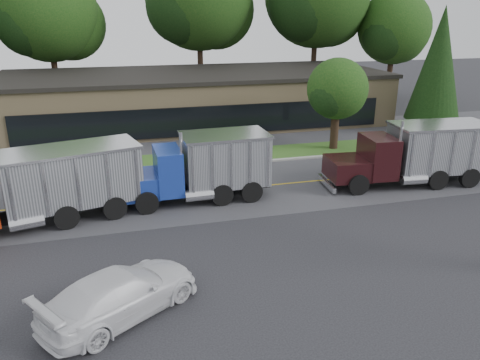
{
  "coord_description": "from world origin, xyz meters",
  "views": [
    {
      "loc": [
        -4.61,
        -14.22,
        9.17
      ],
      "look_at": [
        0.62,
        5.48,
        1.8
      ],
      "focal_mm": 35.0,
      "sensor_mm": 36.0,
      "label": 1
    }
  ],
  "objects_px": {
    "dump_truck_maroon": "(418,152)",
    "rally_car": "(121,293)",
    "dump_truck_red": "(40,186)",
    "dump_truck_blue": "(205,165)"
  },
  "relations": [
    {
      "from": "dump_truck_red",
      "to": "dump_truck_maroon",
      "type": "relative_size",
      "value": 1.13
    },
    {
      "from": "dump_truck_red",
      "to": "dump_truck_maroon",
      "type": "distance_m",
      "value": 19.55
    },
    {
      "from": "dump_truck_maroon",
      "to": "rally_car",
      "type": "xyz_separation_m",
      "value": [
        -16.3,
        -8.28,
        -1.04
      ]
    },
    {
      "from": "dump_truck_red",
      "to": "rally_car",
      "type": "height_order",
      "value": "dump_truck_red"
    },
    {
      "from": "dump_truck_blue",
      "to": "dump_truck_maroon",
      "type": "height_order",
      "value": "same"
    },
    {
      "from": "dump_truck_blue",
      "to": "rally_car",
      "type": "bearing_deg",
      "value": 62.25
    },
    {
      "from": "dump_truck_red",
      "to": "dump_truck_blue",
      "type": "height_order",
      "value": "same"
    },
    {
      "from": "dump_truck_red",
      "to": "dump_truck_blue",
      "type": "xyz_separation_m",
      "value": [
        7.72,
        1.06,
        -0.01
      ]
    },
    {
      "from": "dump_truck_maroon",
      "to": "dump_truck_blue",
      "type": "bearing_deg",
      "value": 1.27
    },
    {
      "from": "dump_truck_blue",
      "to": "dump_truck_maroon",
      "type": "xyz_separation_m",
      "value": [
        11.82,
        -0.77,
        0.01
      ]
    }
  ]
}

